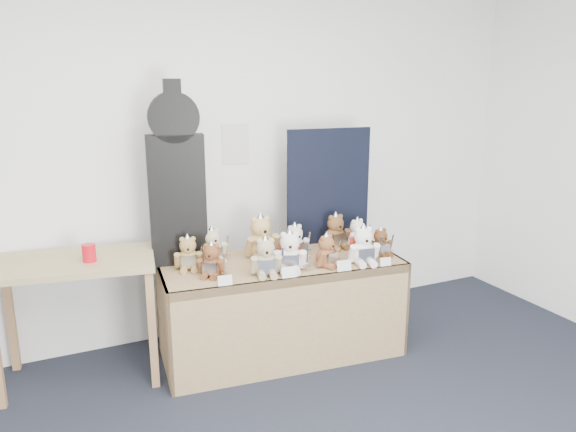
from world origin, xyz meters
name	(u,v)px	position (x,y,z in m)	size (l,w,h in m)	color
room_shell	(236,144)	(0.55, 2.49, 1.44)	(6.00, 6.00, 6.00)	silver
display_table	(284,285)	(0.64, 1.83, 0.54)	(1.72, 0.87, 0.69)	#8E6948
side_table	(75,279)	(-0.68, 2.13, 0.69)	(1.06, 0.71, 0.82)	#937B4F
guitar_case	(176,176)	(0.01, 2.16, 1.29)	(0.39, 0.17, 1.23)	black
navy_board	(329,187)	(1.16, 2.15, 1.13)	(0.65, 0.02, 0.87)	black
red_cup	(89,253)	(-0.59, 2.06, 0.88)	(0.08, 0.08, 0.11)	red
teddy_front_far_left	(212,261)	(0.13, 1.82, 0.79)	(0.20, 0.20, 0.25)	brown
teddy_front_left	(266,258)	(0.45, 1.69, 0.80)	(0.23, 0.21, 0.28)	tan
teddy_front_centre	(290,253)	(0.62, 1.70, 0.81)	(0.24, 0.24, 0.30)	white
teddy_front_right	(327,252)	(0.88, 1.67, 0.79)	(0.21, 0.20, 0.25)	brown
teddy_front_far_right	(363,247)	(1.13, 1.62, 0.81)	(0.24, 0.22, 0.30)	white
teddy_front_end	(381,243)	(1.34, 1.70, 0.78)	(0.19, 0.16, 0.23)	brown
teddy_back_left	(212,246)	(0.22, 2.09, 0.80)	(0.22, 0.19, 0.27)	#C0AE8C
teddy_back_centre_left	(261,238)	(0.56, 2.04, 0.83)	(0.28, 0.22, 0.34)	tan
teddy_back_centre_right	(295,242)	(0.78, 1.95, 0.80)	(0.22, 0.19, 0.26)	silver
teddy_back_right	(336,233)	(1.14, 2.01, 0.81)	(0.24, 0.19, 0.29)	brown
teddy_back_end	(357,234)	(1.30, 1.96, 0.79)	(0.20, 0.17, 0.24)	white
teddy_back_far_left	(188,255)	(0.02, 2.01, 0.79)	(0.21, 0.19, 0.26)	#9F804A
entry_card_a	(225,281)	(0.15, 1.62, 0.73)	(0.09, 0.00, 0.06)	silver
entry_card_b	(289,272)	(0.56, 1.58, 0.73)	(0.10, 0.00, 0.07)	silver
entry_card_c	(344,266)	(0.94, 1.54, 0.73)	(0.10, 0.00, 0.07)	silver
entry_card_d	(386,262)	(1.24, 1.50, 0.72)	(0.08, 0.00, 0.06)	silver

